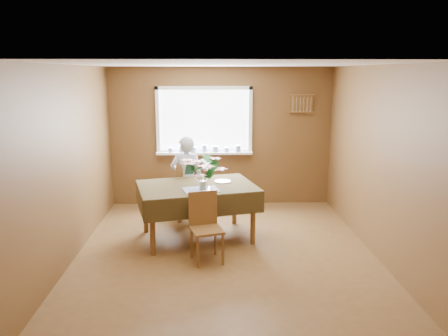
{
  "coord_description": "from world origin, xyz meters",
  "views": [
    {
      "loc": [
        -0.2,
        -5.59,
        2.41
      ],
      "look_at": [
        0.0,
        0.55,
        1.05
      ],
      "focal_mm": 35.0,
      "sensor_mm": 36.0,
      "label": 1
    }
  ],
  "objects_px": {
    "flower_bouquet": "(203,169)",
    "seated_woman": "(187,179)",
    "dining_table": "(197,192)",
    "chair_near": "(205,223)",
    "chair_far": "(186,189)"
  },
  "relations": [
    {
      "from": "chair_far",
      "to": "seated_woman",
      "type": "xyz_separation_m",
      "value": [
        0.02,
        -0.09,
        0.18
      ]
    },
    {
      "from": "chair_far",
      "to": "seated_woman",
      "type": "bearing_deg",
      "value": 76.09
    },
    {
      "from": "dining_table",
      "to": "flower_bouquet",
      "type": "height_order",
      "value": "flower_bouquet"
    },
    {
      "from": "dining_table",
      "to": "seated_woman",
      "type": "relative_size",
      "value": 1.33
    },
    {
      "from": "chair_near",
      "to": "flower_bouquet",
      "type": "bearing_deg",
      "value": 77.7
    },
    {
      "from": "dining_table",
      "to": "chair_far",
      "type": "relative_size",
      "value": 1.94
    },
    {
      "from": "seated_woman",
      "to": "flower_bouquet",
      "type": "distance_m",
      "value": 1.11
    },
    {
      "from": "chair_far",
      "to": "flower_bouquet",
      "type": "xyz_separation_m",
      "value": [
        0.3,
        -1.1,
        0.57
      ]
    },
    {
      "from": "dining_table",
      "to": "chair_near",
      "type": "bearing_deg",
      "value": -94.8
    },
    {
      "from": "chair_far",
      "to": "chair_near",
      "type": "relative_size",
      "value": 1.08
    },
    {
      "from": "seated_woman",
      "to": "dining_table",
      "type": "bearing_deg",
      "value": 103.16
    },
    {
      "from": "flower_bouquet",
      "to": "chair_near",
      "type": "bearing_deg",
      "value": -86.45
    },
    {
      "from": "flower_bouquet",
      "to": "seated_woman",
      "type": "bearing_deg",
      "value": 105.43
    },
    {
      "from": "dining_table",
      "to": "seated_woman",
      "type": "distance_m",
      "value": 0.76
    },
    {
      "from": "dining_table",
      "to": "flower_bouquet",
      "type": "xyz_separation_m",
      "value": [
        0.09,
        -0.26,
        0.39
      ]
    }
  ]
}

